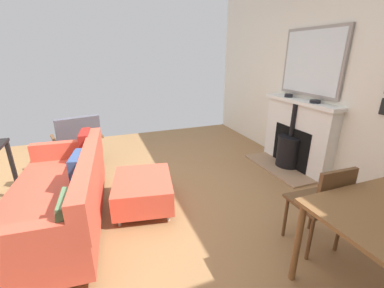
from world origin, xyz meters
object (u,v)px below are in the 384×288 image
mantel_bowl_far (315,101)px  mantel_bowl_near (289,95)px  fireplace (295,139)px  ottoman (143,190)px  armchair_accent (78,138)px  dining_chair_near_fireplace (323,202)px  sofa (62,196)px

mantel_bowl_far → mantel_bowl_near: bearing=-90.0°
fireplace → ottoman: size_ratio=1.54×
mantel_bowl_far → armchair_accent: (3.13, -1.42, -0.61)m
ottoman → dining_chair_near_fireplace: dining_chair_near_fireplace is taller
ottoman → armchair_accent: armchair_accent is taller
fireplace → dining_chair_near_fireplace: 1.85m
armchair_accent → dining_chair_near_fireplace: size_ratio=1.01×
fireplace → dining_chair_near_fireplace: fireplace is taller
sofa → mantel_bowl_far: bearing=-178.8°
mantel_bowl_far → sofa: (3.24, 0.07, -0.74)m
fireplace → sofa: 3.25m
sofa → ottoman: (-0.83, -0.02, -0.11)m
mantel_bowl_near → mantel_bowl_far: size_ratio=0.89×
fireplace → sofa: size_ratio=0.69×
ottoman → dining_chair_near_fireplace: 1.84m
mantel_bowl_far → armchair_accent: bearing=-24.4°
mantel_bowl_far → dining_chair_near_fireplace: bearing=49.8°
mantel_bowl_far → ottoman: 2.56m
mantel_bowl_near → ottoman: mantel_bowl_near is taller
mantel_bowl_near → mantel_bowl_far: (0.00, 0.52, -0.00)m
mantel_bowl_far → dining_chair_near_fireplace: mantel_bowl_far is taller
mantel_bowl_near → armchair_accent: bearing=-15.9°
mantel_bowl_far → ottoman: mantel_bowl_far is taller
mantel_bowl_far → dining_chair_near_fireplace: size_ratio=0.17×
fireplace → armchair_accent: (3.12, -1.16, 0.02)m
sofa → armchair_accent: (-0.11, -1.48, 0.14)m
fireplace → mantel_bowl_near: size_ratio=10.66×
mantel_bowl_far → dining_chair_near_fireplace: 1.76m
mantel_bowl_near → dining_chair_near_fireplace: mantel_bowl_near is taller
mantel_bowl_near → armchair_accent: (3.13, -0.89, -0.61)m
mantel_bowl_far → sofa: mantel_bowl_far is taller
mantel_bowl_near → dining_chair_near_fireplace: (1.07, 1.79, -0.59)m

